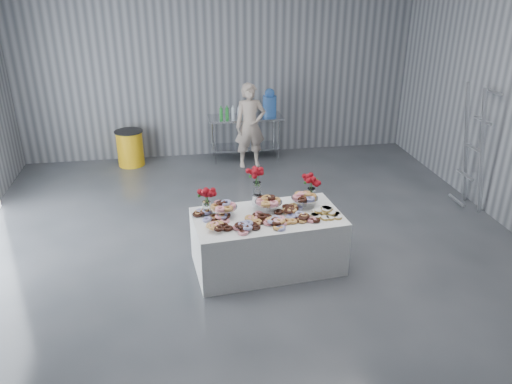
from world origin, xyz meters
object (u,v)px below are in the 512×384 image
at_px(person, 250,126).
at_px(prep_table, 245,130).
at_px(display_table, 268,241).
at_px(stepladder, 474,148).
at_px(trash_barrel, 130,148).
at_px(water_jug, 270,103).

bearing_deg(person, prep_table, 90.81).
relative_size(display_table, stepladder, 0.92).
bearing_deg(stepladder, person, 142.86).
xyz_separation_m(display_table, trash_barrel, (-2.02, 4.14, -0.02)).
height_order(display_table, person, person).
relative_size(person, trash_barrel, 2.33).
relative_size(trash_barrel, stepladder, 0.35).
relative_size(water_jug, person, 0.33).
height_order(person, stepladder, stepladder).
distance_m(person, trash_barrel, 2.46).
xyz_separation_m(trash_barrel, stepladder, (5.60, -2.89, 0.67)).
bearing_deg(water_jug, display_table, -101.17).
xyz_separation_m(display_table, prep_table, (0.32, 4.14, 0.24)).
height_order(prep_table, trash_barrel, prep_table).
bearing_deg(prep_table, water_jug, -0.00).
distance_m(person, stepladder, 4.06).
relative_size(water_jug, stepladder, 0.27).
distance_m(water_jug, stepladder, 4.00).
bearing_deg(person, stepladder, -40.52).
bearing_deg(display_table, person, 84.60).
bearing_deg(stepladder, water_jug, 133.73).
distance_m(prep_table, water_jug, 0.73).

